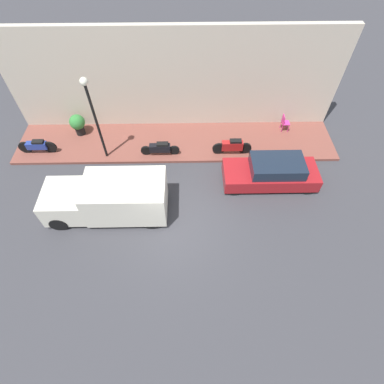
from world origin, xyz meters
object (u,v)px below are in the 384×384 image
(streetlamp, at_px, (92,108))
(motorcycle_blue, at_px, (37,146))
(parked_car, at_px, (272,172))
(potted_plant, at_px, (78,123))
(delivery_van, at_px, (108,198))
(motorcycle_black, at_px, (160,148))
(cafe_chair, at_px, (285,122))
(motorcycle_red, at_px, (232,146))

(streetlamp, bearing_deg, motorcycle_blue, 84.84)
(parked_car, xyz_separation_m, potted_plant, (3.48, 9.61, 0.15))
(parked_car, distance_m, delivery_van, 7.38)
(parked_car, relative_size, motorcycle_black, 2.22)
(potted_plant, distance_m, cafe_chair, 10.95)
(motorcycle_blue, bearing_deg, delivery_van, -131.08)
(motorcycle_black, relative_size, motorcycle_blue, 1.02)
(cafe_chair, bearing_deg, motorcycle_red, 120.55)
(parked_car, distance_m, motorcycle_blue, 11.58)
(delivery_van, distance_m, cafe_chair, 9.98)
(cafe_chair, bearing_deg, motorcycle_blue, 96.75)
(motorcycle_red, distance_m, motorcycle_blue, 9.77)
(streetlamp, relative_size, cafe_chair, 4.61)
(motorcycle_red, xyz_separation_m, cafe_chair, (1.75, -2.96, 0.07))
(motorcycle_red, relative_size, cafe_chair, 2.09)
(delivery_van, height_order, motorcycle_red, delivery_van)
(delivery_van, distance_m, motorcycle_red, 6.55)
(potted_plant, bearing_deg, motorcycle_red, -101.68)
(motorcycle_red, relative_size, motorcycle_blue, 1.04)
(motorcycle_black, distance_m, motorcycle_blue, 6.17)
(parked_car, height_order, streetlamp, streetlamp)
(delivery_van, xyz_separation_m, motorcycle_red, (3.41, -5.58, -0.36))
(potted_plant, bearing_deg, motorcycle_black, -110.76)
(delivery_van, bearing_deg, potted_plant, 25.42)
(cafe_chair, bearing_deg, streetlamp, 101.08)
(motorcycle_black, height_order, streetlamp, streetlamp)
(parked_car, height_order, motorcycle_blue, parked_car)
(motorcycle_blue, height_order, streetlamp, streetlamp)
(streetlamp, distance_m, cafe_chair, 9.75)
(delivery_van, relative_size, motorcycle_black, 2.63)
(parked_car, xyz_separation_m, cafe_chair, (3.58, -1.34, 0.01))
(delivery_van, relative_size, cafe_chair, 5.44)
(motorcycle_red, bearing_deg, delivery_van, 121.42)
(delivery_van, distance_m, streetlamp, 3.99)
(motorcycle_black, bearing_deg, cafe_chair, -75.00)
(streetlamp, xyz_separation_m, potted_plant, (1.72, 1.66, -2.22))
(motorcycle_blue, bearing_deg, cafe_chair, -83.25)
(parked_car, distance_m, potted_plant, 10.22)
(delivery_van, height_order, cafe_chair, delivery_van)
(motorcycle_blue, xyz_separation_m, cafe_chair, (1.51, -12.73, 0.11))
(motorcycle_black, relative_size, streetlamp, 0.45)
(motorcycle_blue, distance_m, potted_plant, 2.29)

